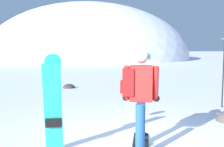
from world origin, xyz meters
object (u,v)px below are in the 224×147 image
Objects in this scene: snowboarder_main at (139,96)px; piste_marker_near at (224,64)px; spare_snowboard at (53,104)px; rock_mid at (69,88)px.

snowboarder_main is 4.18m from piste_marker_near.
snowboarder_main is at bearing -139.92° from piste_marker_near.
snowboarder_main reaches higher than spare_snowboard.
rock_mid is (-4.46, 4.29, -1.26)m from piste_marker_near.
spare_snowboard is at bearing -150.41° from piste_marker_near.
spare_snowboard is at bearing 176.19° from snowboarder_main.
snowboarder_main is 7.15m from rock_mid.
snowboarder_main reaches higher than rock_mid.
snowboarder_main is 0.80× the size of piste_marker_near.
snowboarder_main is 1.38m from spare_snowboard.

